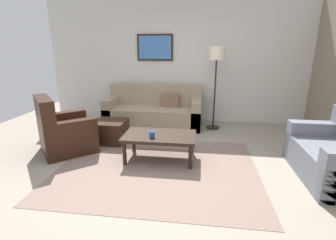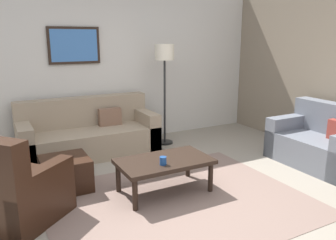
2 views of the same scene
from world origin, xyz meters
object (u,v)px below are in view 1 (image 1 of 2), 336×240
Objects in this scene: couch_main at (155,111)px; ottoman at (111,131)px; cup at (152,135)px; lamp_standing at (216,62)px; framed_artwork at (155,47)px; coffee_table at (160,138)px; armchair_leather at (63,134)px.

couch_main is 3.74× the size of ottoman.
lamp_standing is at bearing 61.86° from cup.
lamp_standing is 1.48m from framed_artwork.
coffee_table is at bearing -31.67° from ottoman.
framed_artwork reaches higher than lamp_standing.
ottoman is 2.51m from lamp_standing.
cup is 0.12× the size of framed_artwork.
couch_main is at bearing 54.41° from armchair_leather.
coffee_table is (1.03, -0.64, 0.16)m from ottoman.
ottoman is 1.22m from coffee_table.
coffee_table is 0.20m from cup.
framed_artwork is at bearing 101.83° from coffee_table.
cup is (0.94, -0.78, 0.26)m from ottoman.
couch_main is 1.87m from coffee_table.
cup is (1.56, -0.24, 0.15)m from armchair_leather.
armchair_leather is 2.80m from framed_artwork.
coffee_table is at bearing -117.74° from lamp_standing.
coffee_table reaches higher than ottoman.
armchair_leather is at bearing -147.80° from lamp_standing.
couch_main is at bearing 103.13° from coffee_table.
cup is (0.33, -1.96, 0.16)m from couch_main.
armchair_leather is at bearing -119.34° from framed_artwork.
cup is 2.29m from lamp_standing.
ottoman is at bearing -151.09° from lamp_standing.
cup is at bearing -8.58° from armchair_leather.
coffee_table is at bearing -78.17° from framed_artwork.
lamp_standing is (0.89, 1.70, 1.05)m from coffee_table.
coffee_table is 11.56× the size of cup.
framed_artwork reaches higher than cup.
couch_main is 1.86× the size of armchair_leather.
couch_main is at bearing -84.21° from framed_artwork.
coffee_table is at bearing 57.36° from cup.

